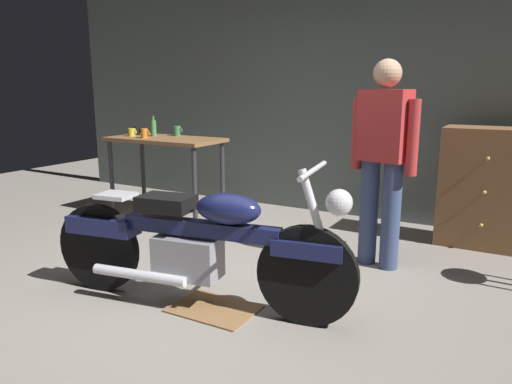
{
  "coord_description": "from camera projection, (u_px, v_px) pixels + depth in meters",
  "views": [
    {
      "loc": [
        1.82,
        -2.54,
        1.46
      ],
      "look_at": [
        -0.02,
        0.7,
        0.65
      ],
      "focal_mm": 34.09,
      "sensor_mm": 36.0,
      "label": 1
    }
  ],
  "objects": [
    {
      "name": "person_standing",
      "position": [
        383.0,
        155.0,
        3.86
      ],
      "size": [
        0.56,
        0.3,
        1.67
      ],
      "rotation": [
        0.0,
        0.0,
        2.92
      ],
      "color": "#3C4B75",
      "rests_on": "ground_plane"
    },
    {
      "name": "mug_green_speckled",
      "position": [
        177.0,
        131.0,
        5.6
      ],
      "size": [
        0.12,
        0.08,
        0.11
      ],
      "color": "#3D7F4C",
      "rests_on": "workbench"
    },
    {
      "name": "mug_orange_travel",
      "position": [
        145.0,
        133.0,
        5.36
      ],
      "size": [
        0.11,
        0.08,
        0.11
      ],
      "color": "orange",
      "rests_on": "workbench"
    },
    {
      "name": "back_wall",
      "position": [
        351.0,
        78.0,
        5.39
      ],
      "size": [
        8.0,
        0.12,
        3.1
      ],
      "primitive_type": "cube",
      "color": "#56605B",
      "rests_on": "ground_plane"
    },
    {
      "name": "wooden_dresser",
      "position": [
        487.0,
        188.0,
        4.45
      ],
      "size": [
        0.8,
        0.47,
        1.1
      ],
      "color": "brown",
      "rests_on": "ground_plane"
    },
    {
      "name": "drip_tray",
      "position": [
        214.0,
        309.0,
        3.25
      ],
      "size": [
        0.56,
        0.4,
        0.01
      ],
      "primitive_type": "cube",
      "color": "olive",
      "rests_on": "ground_plane"
    },
    {
      "name": "workbench",
      "position": [
        165.0,
        148.0,
        5.44
      ],
      "size": [
        1.3,
        0.64,
        0.9
      ],
      "color": "brown",
      "rests_on": "ground_plane"
    },
    {
      "name": "motorcycle",
      "position": [
        196.0,
        242.0,
        3.22
      ],
      "size": [
        2.17,
        0.72,
        1.0
      ],
      "rotation": [
        0.0,
        0.0,
        0.16
      ],
      "color": "black",
      "rests_on": "ground_plane"
    },
    {
      "name": "mug_black_matte",
      "position": [
        137.0,
        130.0,
        5.73
      ],
      "size": [
        0.11,
        0.07,
        0.1
      ],
      "color": "black",
      "rests_on": "workbench"
    },
    {
      "name": "mug_yellow_tall",
      "position": [
        132.0,
        132.0,
        5.57
      ],
      "size": [
        0.12,
        0.09,
        0.09
      ],
      "color": "yellow",
      "rests_on": "workbench"
    },
    {
      "name": "bottle",
      "position": [
        153.0,
        128.0,
        5.58
      ],
      "size": [
        0.06,
        0.06,
        0.24
      ],
      "color": "#4C8C4C",
      "rests_on": "workbench"
    },
    {
      "name": "ground_plane",
      "position": [
        208.0,
        303.0,
        3.35
      ],
      "size": [
        12.0,
        12.0,
        0.0
      ],
      "primitive_type": "plane",
      "color": "gray"
    }
  ]
}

